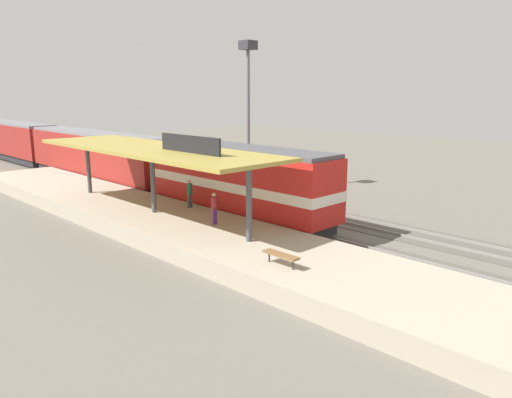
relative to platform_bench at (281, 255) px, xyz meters
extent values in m
plane|color=#666056|center=(8.00, 11.30, -1.34)|extent=(120.00, 120.00, 0.00)
cube|color=#565249|center=(6.00, 11.30, -1.32)|extent=(3.20, 110.00, 0.04)
cube|color=gray|center=(5.28, 11.30, -1.26)|extent=(0.10, 110.00, 0.16)
cube|color=gray|center=(6.72, 11.30, -1.26)|extent=(0.10, 110.00, 0.16)
cube|color=#565249|center=(10.60, 11.30, -1.32)|extent=(3.20, 110.00, 0.04)
cube|color=gray|center=(9.88, 11.30, -1.26)|extent=(0.10, 110.00, 0.16)
cube|color=gray|center=(11.32, 11.30, -1.26)|extent=(0.10, 110.00, 0.16)
cube|color=#A89E89|center=(1.40, 11.30, -0.89)|extent=(6.00, 44.00, 0.90)
cylinder|color=#47474C|center=(1.40, 3.30, 1.36)|extent=(0.28, 0.28, 3.60)
cylinder|color=#47474C|center=(1.40, 11.30, 1.36)|extent=(0.28, 0.28, 3.60)
cylinder|color=#47474C|center=(1.40, 19.30, 1.36)|extent=(0.28, 0.28, 3.60)
cube|color=#A38E3D|center=(1.40, 11.30, 3.26)|extent=(5.20, 18.00, 0.20)
cube|color=black|center=(1.40, 7.70, 3.81)|extent=(0.12, 4.80, 0.90)
cylinder|color=#333338|center=(0.00, -0.65, -0.23)|extent=(0.07, 0.07, 0.42)
cylinder|color=#333338|center=(0.00, 0.65, -0.23)|extent=(0.07, 0.07, 0.42)
cube|color=brown|center=(0.00, 0.00, 0.02)|extent=(0.44, 1.70, 0.08)
cube|color=#28282D|center=(6.00, 9.29, -0.83)|extent=(2.60, 13.60, 0.70)
cube|color=red|center=(6.00, 9.29, 1.27)|extent=(2.90, 14.40, 3.50)
cube|color=#4C4C51|center=(6.00, 9.29, 3.14)|extent=(2.78, 14.11, 0.24)
cube|color=silver|center=(6.00, 9.29, 1.00)|extent=(2.93, 14.43, 0.56)
cube|color=#28282D|center=(6.00, 27.29, -0.83)|extent=(2.60, 19.20, 0.70)
cube|color=maroon|center=(6.00, 27.29, 1.17)|extent=(2.90, 20.00, 3.30)
cube|color=slate|center=(6.00, 27.29, 2.94)|extent=(2.78, 19.60, 0.24)
cube|color=#28282D|center=(6.00, 48.09, -0.83)|extent=(2.60, 19.20, 0.70)
cube|color=maroon|center=(6.00, 48.09, 1.17)|extent=(2.90, 20.00, 3.30)
cube|color=slate|center=(6.00, 48.09, 2.94)|extent=(2.78, 19.60, 0.24)
cylinder|color=slate|center=(13.80, 16.24, 4.16)|extent=(0.28, 0.28, 11.00)
cube|color=#333338|center=(13.80, 16.24, 10.01)|extent=(1.10, 1.10, 0.70)
cylinder|color=#4C4C51|center=(3.50, 10.75, -0.02)|extent=(0.16, 0.16, 0.84)
cylinder|color=#4C4C51|center=(3.68, 10.75, -0.02)|extent=(0.16, 0.16, 0.84)
cylinder|color=#23603D|center=(3.59, 10.75, 0.72)|extent=(0.34, 0.34, 0.64)
sphere|color=tan|center=(3.59, 10.75, 1.15)|extent=(0.23, 0.23, 0.23)
cylinder|color=#663375|center=(2.11, 6.78, -0.02)|extent=(0.16, 0.16, 0.84)
cylinder|color=#663375|center=(2.29, 6.78, -0.02)|extent=(0.16, 0.16, 0.84)
cylinder|color=maroon|center=(2.20, 6.78, 0.72)|extent=(0.34, 0.34, 0.64)
sphere|color=tan|center=(2.20, 6.78, 1.15)|extent=(0.23, 0.23, 0.23)
camera|label=1|loc=(-13.96, -12.66, 6.46)|focal=34.39mm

